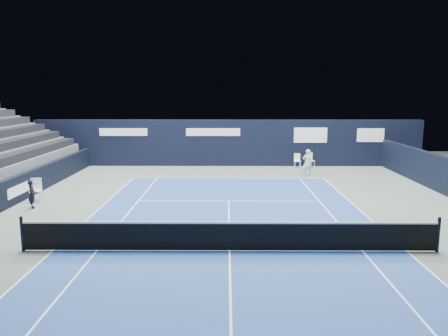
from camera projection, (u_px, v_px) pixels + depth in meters
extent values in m
plane|color=#505F55|center=(229.00, 231.00, 15.46)|extent=(48.00, 48.00, 0.00)
cube|color=navy|center=(230.00, 251.00, 13.49)|extent=(10.97, 23.77, 0.01)
cube|color=white|center=(297.00, 161.00, 28.85)|extent=(0.41, 0.39, 0.04)
cube|color=white|center=(297.00, 157.00, 28.99)|extent=(0.41, 0.04, 0.48)
cylinder|color=white|center=(300.00, 164.00, 29.05)|extent=(0.02, 0.02, 0.42)
cylinder|color=white|center=(294.00, 164.00, 29.04)|extent=(0.02, 0.02, 0.42)
cylinder|color=white|center=(300.00, 165.00, 28.73)|extent=(0.02, 0.02, 0.42)
cylinder|color=white|center=(295.00, 165.00, 28.72)|extent=(0.02, 0.02, 0.42)
cube|color=silver|center=(311.00, 161.00, 28.74)|extent=(0.54, 0.53, 0.04)
cube|color=silver|center=(309.00, 156.00, 28.88)|extent=(0.43, 0.15, 0.53)
cylinder|color=silver|center=(312.00, 164.00, 29.00)|extent=(0.03, 0.03, 0.46)
cylinder|color=silver|center=(307.00, 164.00, 28.90)|extent=(0.03, 0.03, 0.46)
cylinder|color=silver|center=(314.00, 165.00, 28.66)|extent=(0.03, 0.03, 0.46)
cylinder|color=silver|center=(309.00, 165.00, 28.56)|extent=(0.03, 0.03, 0.46)
cube|color=white|center=(36.00, 191.00, 19.67)|extent=(0.53, 0.52, 0.04)
cube|color=white|center=(36.00, 184.00, 19.82)|extent=(0.46, 0.11, 0.55)
cylinder|color=white|center=(42.00, 195.00, 19.92)|extent=(0.03, 0.03, 0.49)
cylinder|color=white|center=(33.00, 195.00, 19.86)|extent=(0.03, 0.03, 0.49)
cylinder|color=white|center=(40.00, 197.00, 19.56)|extent=(0.03, 0.03, 0.49)
cylinder|color=white|center=(30.00, 197.00, 19.49)|extent=(0.03, 0.03, 0.49)
imported|color=black|center=(32.00, 194.00, 18.51)|extent=(0.45, 0.52, 1.22)
cube|color=white|center=(228.00, 178.00, 25.21)|extent=(10.97, 0.06, 0.00)
cube|color=white|center=(407.00, 251.00, 13.46)|extent=(0.06, 23.77, 0.00)
cube|color=white|center=(53.00, 250.00, 13.52)|extent=(0.06, 23.77, 0.00)
cube|color=white|center=(363.00, 251.00, 13.47)|extent=(0.06, 23.77, 0.00)
cube|color=white|center=(97.00, 251.00, 13.52)|extent=(0.06, 23.77, 0.00)
cube|color=white|center=(229.00, 201.00, 19.80)|extent=(8.23, 0.06, 0.00)
cube|color=white|center=(230.00, 251.00, 13.49)|extent=(0.06, 12.80, 0.00)
cube|color=white|center=(228.00, 179.00, 25.06)|extent=(0.06, 0.30, 0.00)
cylinder|color=black|center=(438.00, 235.00, 13.36)|extent=(0.10, 0.10, 1.10)
cylinder|color=black|center=(22.00, 234.00, 13.44)|extent=(0.10, 0.10, 1.10)
cube|color=black|center=(230.00, 237.00, 13.42)|extent=(12.80, 0.03, 0.86)
cube|color=white|center=(230.00, 223.00, 13.34)|extent=(12.80, 0.05, 0.06)
cube|color=black|center=(228.00, 143.00, 29.50)|extent=(26.00, 0.60, 3.10)
cube|color=silver|center=(123.00, 132.00, 29.10)|extent=(3.20, 0.02, 0.50)
cube|color=silver|center=(213.00, 132.00, 29.07)|extent=(3.60, 0.02, 0.50)
cube|color=silver|center=(311.00, 135.00, 29.06)|extent=(2.20, 0.02, 1.00)
cube|color=silver|center=(371.00, 135.00, 29.04)|extent=(1.80, 0.02, 0.90)
cube|color=black|center=(15.00, 190.00, 19.37)|extent=(0.30, 22.00, 1.20)
cube|color=silver|center=(19.00, 190.00, 19.36)|extent=(0.02, 2.00, 0.45)
cube|color=#525255|center=(12.00, 180.00, 20.32)|extent=(0.90, 16.00, 1.65)
cube|color=black|center=(10.00, 159.00, 20.15)|extent=(0.63, 15.20, 0.40)
imported|color=white|center=(307.00, 163.00, 25.86)|extent=(0.59, 0.39, 1.59)
cylinder|color=black|center=(306.00, 159.00, 25.53)|extent=(0.03, 0.29, 0.13)
torus|color=black|center=(307.00, 158.00, 25.26)|extent=(0.30, 0.13, 0.29)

